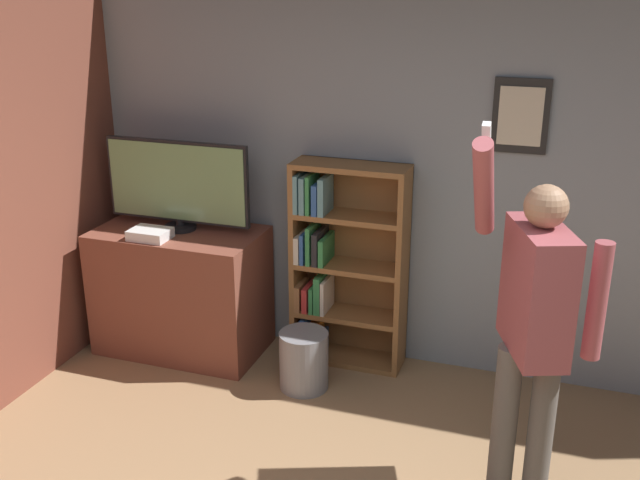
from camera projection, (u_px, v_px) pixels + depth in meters
name	position (u px, v px, depth m)	size (l,w,h in m)	color
wall_back	(427.00, 173.00, 4.85)	(6.65, 0.09, 2.70)	gray
tv_ledge	(182.00, 290.00, 5.31)	(1.15, 0.65, 0.89)	brown
television	(178.00, 184.00, 5.09)	(1.05, 0.22, 0.62)	black
game_console	(150.00, 234.00, 5.00)	(0.26, 0.20, 0.07)	white
bookshelf	(339.00, 265.00, 5.08)	(0.77, 0.28, 1.42)	brown
person	(534.00, 316.00, 3.58)	(0.63, 0.59, 1.99)	#56514C
waste_bin	(304.00, 360.00, 4.87)	(0.32, 0.32, 0.39)	gray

